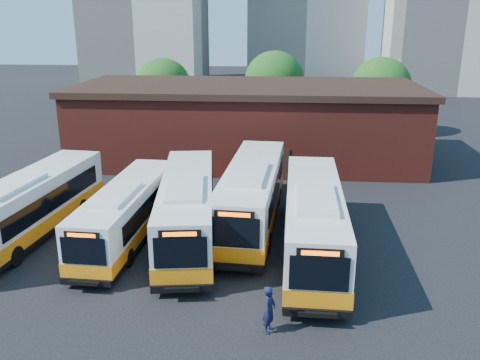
# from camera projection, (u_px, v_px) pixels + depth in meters

# --- Properties ---
(ground) EXTENTS (220.00, 220.00, 0.00)m
(ground) POSITION_uv_depth(u_px,v_px,m) (218.00, 263.00, 25.33)
(ground) COLOR black
(bus_farwest) EXTENTS (3.90, 13.23, 3.56)m
(bus_farwest) POSITION_uv_depth(u_px,v_px,m) (30.00, 209.00, 28.00)
(bus_farwest) COLOR silver
(bus_farwest) RESTS_ON ground
(bus_west) EXTENTS (2.87, 11.82, 3.19)m
(bus_west) POSITION_uv_depth(u_px,v_px,m) (127.00, 215.00, 27.61)
(bus_west) COLOR silver
(bus_west) RESTS_ON ground
(bus_midwest) EXTENTS (4.48, 13.39, 3.59)m
(bus_midwest) POSITION_uv_depth(u_px,v_px,m) (187.00, 211.00, 27.65)
(bus_midwest) COLOR silver
(bus_midwest) RESTS_ON ground
(bus_mideast) EXTENTS (3.63, 13.78, 3.71)m
(bus_mideast) POSITION_uv_depth(u_px,v_px,m) (252.00, 197.00, 29.65)
(bus_mideast) COLOR silver
(bus_mideast) RESTS_ON ground
(bus_east) EXTENTS (3.07, 13.50, 3.66)m
(bus_east) POSITION_uv_depth(u_px,v_px,m) (313.00, 223.00, 25.89)
(bus_east) COLOR silver
(bus_east) RESTS_ON ground
(transit_worker) EXTENTS (0.64, 0.81, 1.94)m
(transit_worker) POSITION_uv_depth(u_px,v_px,m) (269.00, 310.00, 19.47)
(transit_worker) COLOR #121533
(transit_worker) RESTS_ON ground
(depot_building) EXTENTS (28.60, 12.60, 6.40)m
(depot_building) POSITION_uv_depth(u_px,v_px,m) (247.00, 121.00, 43.33)
(depot_building) COLOR maroon
(depot_building) RESTS_ON ground
(tree_west) EXTENTS (6.00, 6.00, 7.65)m
(tree_west) POSITION_uv_depth(u_px,v_px,m) (163.00, 86.00, 55.11)
(tree_west) COLOR #382314
(tree_west) RESTS_ON ground
(tree_mid) EXTENTS (6.56, 6.56, 8.36)m
(tree_mid) POSITION_uv_depth(u_px,v_px,m) (274.00, 81.00, 55.91)
(tree_mid) COLOR #382314
(tree_mid) RESTS_ON ground
(tree_east) EXTENTS (6.24, 6.24, 7.96)m
(tree_east) POSITION_uv_depth(u_px,v_px,m) (381.00, 88.00, 52.25)
(tree_east) COLOR #382314
(tree_east) RESTS_ON ground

